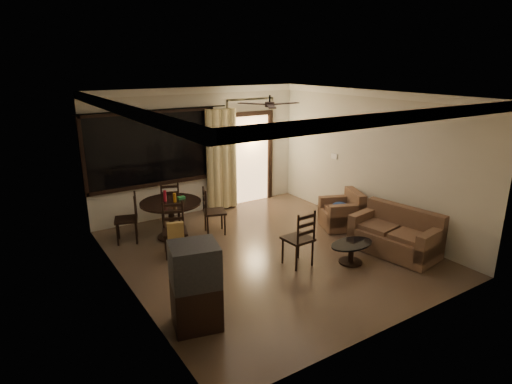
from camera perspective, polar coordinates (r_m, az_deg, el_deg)
ground at (r=7.85m, az=1.65°, el=-8.05°), size 5.50×5.50×0.00m
room_shell at (r=9.04m, az=-1.51°, el=7.52°), size 5.50×6.70×5.50m
dining_table at (r=8.45m, az=-11.25°, el=-2.27°), size 1.18×1.18×0.95m
dining_chair_west at (r=8.56m, az=-16.75°, el=-4.57°), size 0.53×0.53×0.95m
dining_chair_east at (r=8.63m, az=-5.59°, el=-3.70°), size 0.53×0.53×0.95m
dining_chair_south at (r=7.75m, az=-10.71°, el=-6.23°), size 0.53×0.57×0.95m
dining_chair_north at (r=9.22m, az=-11.31°, el=-2.57°), size 0.53×0.53×0.95m
tv_cabinet at (r=5.65m, az=-8.06°, el=-12.29°), size 0.71×0.67×1.15m
sofa at (r=8.13m, az=18.21°, el=-5.57°), size 1.03×1.61×0.80m
armchair at (r=9.04m, az=11.56°, el=-2.78°), size 0.99×0.99×0.76m
coffee_table at (r=7.55m, az=12.58°, el=-7.52°), size 0.82×0.49×0.36m
side_chair at (r=7.32m, az=5.63°, el=-7.52°), size 0.46×0.46×0.99m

